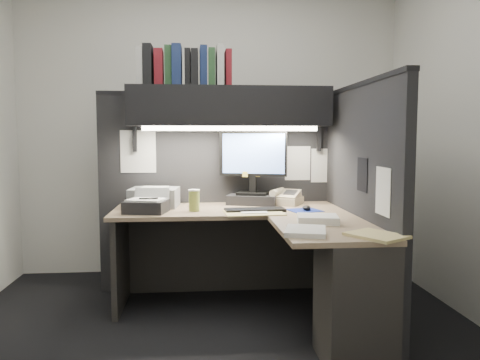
{
  "coord_description": "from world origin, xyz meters",
  "views": [
    {
      "loc": [
        -0.12,
        -2.91,
        1.26
      ],
      "look_at": [
        0.19,
        0.51,
        0.95
      ],
      "focal_mm": 35.0,
      "sensor_mm": 36.0,
      "label": 1
    }
  ],
  "objects_px": {
    "telephone": "(286,199)",
    "notebook_stack": "(146,207)",
    "coffee_cup": "(194,201)",
    "desk": "(284,265)",
    "keyboard": "(255,210)",
    "monitor": "(253,175)",
    "overhead_shelf": "(229,107)",
    "printer": "(154,197)"
  },
  "relations": [
    {
      "from": "overhead_shelf",
      "to": "coffee_cup",
      "type": "relative_size",
      "value": 10.53
    },
    {
      "from": "telephone",
      "to": "notebook_stack",
      "type": "xyz_separation_m",
      "value": [
        -1.07,
        -0.32,
        -0.0
      ]
    },
    {
      "from": "telephone",
      "to": "keyboard",
      "type": "bearing_deg",
      "value": -101.12
    },
    {
      "from": "overhead_shelf",
      "to": "notebook_stack",
      "type": "height_order",
      "value": "overhead_shelf"
    },
    {
      "from": "telephone",
      "to": "coffee_cup",
      "type": "xyz_separation_m",
      "value": [
        -0.73,
        -0.28,
        0.03
      ]
    },
    {
      "from": "coffee_cup",
      "to": "telephone",
      "type": "bearing_deg",
      "value": 21.27
    },
    {
      "from": "desk",
      "to": "notebook_stack",
      "type": "distance_m",
      "value": 1.06
    },
    {
      "from": "coffee_cup",
      "to": "notebook_stack",
      "type": "bearing_deg",
      "value": -174.21
    },
    {
      "from": "keyboard",
      "to": "coffee_cup",
      "type": "distance_m",
      "value": 0.44
    },
    {
      "from": "printer",
      "to": "notebook_stack",
      "type": "relative_size",
      "value": 1.26
    },
    {
      "from": "overhead_shelf",
      "to": "keyboard",
      "type": "height_order",
      "value": "overhead_shelf"
    },
    {
      "from": "monitor",
      "to": "telephone",
      "type": "distance_m",
      "value": 0.32
    },
    {
      "from": "notebook_stack",
      "to": "coffee_cup",
      "type": "bearing_deg",
      "value": 5.79
    },
    {
      "from": "monitor",
      "to": "overhead_shelf",
      "type": "bearing_deg",
      "value": -155.38
    },
    {
      "from": "overhead_shelf",
      "to": "keyboard",
      "type": "bearing_deg",
      "value": -64.86
    },
    {
      "from": "monitor",
      "to": "keyboard",
      "type": "distance_m",
      "value": 0.43
    },
    {
      "from": "telephone",
      "to": "notebook_stack",
      "type": "height_order",
      "value": "telephone"
    },
    {
      "from": "telephone",
      "to": "coffee_cup",
      "type": "distance_m",
      "value": 0.78
    },
    {
      "from": "desk",
      "to": "telephone",
      "type": "xyz_separation_m",
      "value": [
        0.15,
        0.75,
        0.33
      ]
    },
    {
      "from": "notebook_stack",
      "to": "overhead_shelf",
      "type": "bearing_deg",
      "value": 27.71
    },
    {
      "from": "desk",
      "to": "telephone",
      "type": "relative_size",
      "value": 7.14
    },
    {
      "from": "coffee_cup",
      "to": "monitor",
      "type": "bearing_deg",
      "value": 33.83
    },
    {
      "from": "desk",
      "to": "monitor",
      "type": "relative_size",
      "value": 2.91
    },
    {
      "from": "desk",
      "to": "overhead_shelf",
      "type": "xyz_separation_m",
      "value": [
        -0.3,
        0.75,
        1.06
      ]
    },
    {
      "from": "desk",
      "to": "printer",
      "type": "xyz_separation_m",
      "value": [
        -0.89,
        0.72,
        0.36
      ]
    },
    {
      "from": "telephone",
      "to": "printer",
      "type": "xyz_separation_m",
      "value": [
        -1.03,
        -0.03,
        0.03
      ]
    },
    {
      "from": "keyboard",
      "to": "overhead_shelf",
      "type": "bearing_deg",
      "value": 110.57
    },
    {
      "from": "desk",
      "to": "keyboard",
      "type": "distance_m",
      "value": 0.53
    },
    {
      "from": "desk",
      "to": "keyboard",
      "type": "relative_size",
      "value": 3.93
    },
    {
      "from": "keyboard",
      "to": "coffee_cup",
      "type": "relative_size",
      "value": 2.94
    },
    {
      "from": "telephone",
      "to": "coffee_cup",
      "type": "bearing_deg",
      "value": -129.01
    },
    {
      "from": "coffee_cup",
      "to": "desk",
      "type": "bearing_deg",
      "value": -38.73
    },
    {
      "from": "coffee_cup",
      "to": "printer",
      "type": "relative_size",
      "value": 0.41
    },
    {
      "from": "monitor",
      "to": "coffee_cup",
      "type": "distance_m",
      "value": 0.58
    },
    {
      "from": "monitor",
      "to": "telephone",
      "type": "bearing_deg",
      "value": 11.64
    },
    {
      "from": "overhead_shelf",
      "to": "keyboard",
      "type": "relative_size",
      "value": 3.58
    },
    {
      "from": "overhead_shelf",
      "to": "telephone",
      "type": "distance_m",
      "value": 0.85
    },
    {
      "from": "desk",
      "to": "coffee_cup",
      "type": "distance_m",
      "value": 0.82
    },
    {
      "from": "keyboard",
      "to": "printer",
      "type": "height_order",
      "value": "printer"
    },
    {
      "from": "desk",
      "to": "coffee_cup",
      "type": "relative_size",
      "value": 11.55
    },
    {
      "from": "monitor",
      "to": "notebook_stack",
      "type": "height_order",
      "value": "monitor"
    },
    {
      "from": "printer",
      "to": "notebook_stack",
      "type": "height_order",
      "value": "printer"
    }
  ]
}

